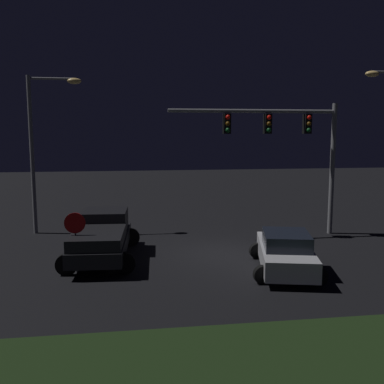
# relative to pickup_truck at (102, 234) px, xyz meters

# --- Properties ---
(ground_plane) EXTENTS (80.00, 80.00, 0.00)m
(ground_plane) POSITION_rel_pickup_truck_xyz_m (4.95, 0.09, -1.00)
(ground_plane) COLOR black
(grass_median) EXTENTS (23.25, 5.71, 0.10)m
(grass_median) POSITION_rel_pickup_truck_xyz_m (4.95, -9.89, -0.95)
(grass_median) COLOR black
(grass_median) RESTS_ON ground_plane
(pickup_truck) EXTENTS (3.10, 5.52, 1.80)m
(pickup_truck) POSITION_rel_pickup_truck_xyz_m (0.00, 0.00, 0.00)
(pickup_truck) COLOR black
(pickup_truck) RESTS_ON ground_plane
(car_sedan) EXTENTS (3.12, 4.70, 1.51)m
(car_sedan) POSITION_rel_pickup_truck_xyz_m (6.77, -2.74, -0.26)
(car_sedan) COLOR #B7B7BC
(car_sedan) RESTS_ON ground_plane
(traffic_signal_gantry) EXTENTS (8.32, 0.56, 6.50)m
(traffic_signal_gantry) POSITION_rel_pickup_truck_xyz_m (8.72, 2.75, 3.90)
(traffic_signal_gantry) COLOR slate
(traffic_signal_gantry) RESTS_ON ground_plane
(street_lamp_left) EXTENTS (2.63, 0.44, 7.85)m
(street_lamp_left) POSITION_rel_pickup_truck_xyz_m (-3.11, 4.94, 3.97)
(street_lamp_left) COLOR slate
(street_lamp_left) RESTS_ON ground_plane
(stop_sign) EXTENTS (0.76, 0.08, 2.23)m
(stop_sign) POSITION_rel_pickup_truck_xyz_m (-0.85, -1.77, 0.56)
(stop_sign) COLOR slate
(stop_sign) RESTS_ON ground_plane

